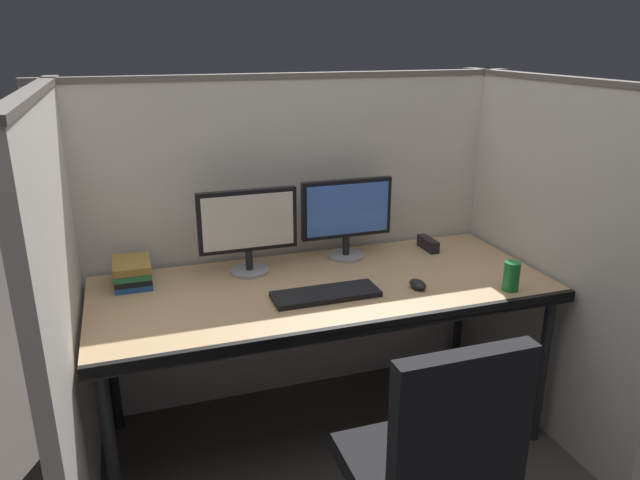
{
  "coord_description": "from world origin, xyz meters",
  "views": [
    {
      "loc": [
        -0.75,
        -1.88,
        1.73
      ],
      "look_at": [
        0.0,
        0.35,
        0.92
      ],
      "focal_mm": 33.38,
      "sensor_mm": 36.0,
      "label": 1
    }
  ],
  "objects": [
    {
      "name": "cubicle_partition_right",
      "position": [
        0.99,
        0.2,
        0.79
      ],
      "size": [
        0.06,
        1.41,
        1.57
      ],
      "color": "beige",
      "rests_on": "ground"
    },
    {
      "name": "cubicle_partition_rear",
      "position": [
        0.0,
        0.74,
        0.79
      ],
      "size": [
        2.21,
        0.06,
        1.57
      ],
      "color": "beige",
      "rests_on": "ground"
    },
    {
      "name": "red_stapler",
      "position": [
        0.62,
        0.55,
        0.77
      ],
      "size": [
        0.04,
        0.15,
        0.06
      ],
      "primitive_type": "cube",
      "color": "black",
      "rests_on": "desk"
    },
    {
      "name": "ground_plane",
      "position": [
        0.0,
        0.0,
        0.0
      ],
      "size": [
        8.0,
        8.0,
        0.0
      ],
      "primitive_type": "plane",
      "color": "#423D38"
    },
    {
      "name": "monitor_left",
      "position": [
        -0.27,
        0.53,
        0.96
      ],
      "size": [
        0.43,
        0.17,
        0.37
      ],
      "color": "gray",
      "rests_on": "desk"
    },
    {
      "name": "desk",
      "position": [
        0.0,
        0.29,
        0.69
      ],
      "size": [
        1.9,
        0.8,
        0.74
      ],
      "color": "tan",
      "rests_on": "ground"
    },
    {
      "name": "monitor_right",
      "position": [
        0.2,
        0.57,
        0.96
      ],
      "size": [
        0.43,
        0.17,
        0.37
      ],
      "color": "gray",
      "rests_on": "desk"
    },
    {
      "name": "computer_mouse",
      "position": [
        0.36,
        0.14,
        0.76
      ],
      "size": [
        0.06,
        0.1,
        0.04
      ],
      "color": "black",
      "rests_on": "desk"
    },
    {
      "name": "cubicle_partition_left",
      "position": [
        -0.99,
        0.2,
        0.79
      ],
      "size": [
        0.06,
        1.41,
        1.57
      ],
      "color": "beige",
      "rests_on": "ground"
    },
    {
      "name": "book_stack",
      "position": [
        -0.76,
        0.56,
        0.79
      ],
      "size": [
        0.15,
        0.21,
        0.1
      ],
      "color": "#1E478C",
      "rests_on": "desk"
    },
    {
      "name": "keyboard_main",
      "position": [
        -0.03,
        0.18,
        0.75
      ],
      "size": [
        0.43,
        0.15,
        0.02
      ],
      "primitive_type": "cube",
      "color": "black",
      "rests_on": "desk"
    },
    {
      "name": "soda_can",
      "position": [
        0.71,
        -0.0,
        0.8
      ],
      "size": [
        0.07,
        0.07,
        0.12
      ],
      "primitive_type": "cylinder",
      "color": "#197233",
      "rests_on": "desk"
    }
  ]
}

